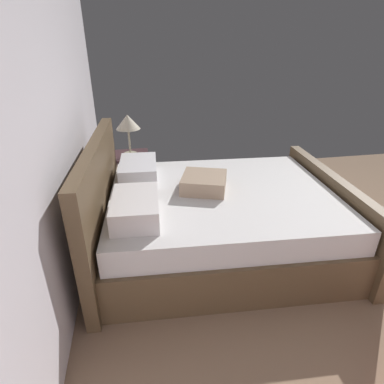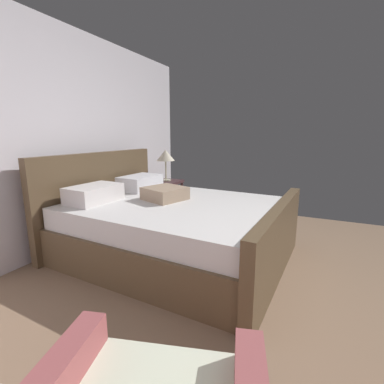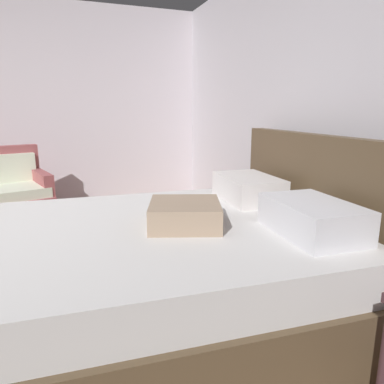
{
  "view_description": "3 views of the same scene",
  "coord_description": "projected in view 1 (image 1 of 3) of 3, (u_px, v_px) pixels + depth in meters",
  "views": [
    {
      "loc": [
        -2.2,
        2.17,
        1.91
      ],
      "look_at": [
        0.14,
        1.74,
        0.74
      ],
      "focal_mm": 29.43,
      "sensor_mm": 36.0,
      "label": 1
    },
    {
      "loc": [
        -2.2,
        0.02,
        1.36
      ],
      "look_at": [
        0.5,
        1.27,
        0.72
      ],
      "focal_mm": 25.88,
      "sensor_mm": 36.0,
      "label": 2
    },
    {
      "loc": [
        2.3,
        0.92,
        1.28
      ],
      "look_at": [
        0.02,
        1.76,
        0.72
      ],
      "focal_mm": 33.54,
      "sensor_mm": 36.0,
      "label": 3
    }
  ],
  "objects": [
    {
      "name": "ground_plane",
      "position": [
        366.0,
        251.0,
        3.14
      ],
      "size": [
        5.1,
        5.45,
        0.02
      ],
      "primitive_type": "cube",
      "color": "#856850"
    },
    {
      "name": "bed",
      "position": [
        215.0,
        217.0,
        3.06
      ],
      "size": [
        2.0,
        2.42,
        1.12
      ],
      "color": "brown",
      "rests_on": "ground"
    },
    {
      "name": "wall_back",
      "position": [
        44.0,
        142.0,
        2.12
      ],
      "size": [
        5.22,
        0.12,
        2.55
      ],
      "primitive_type": "cube",
      "color": "silver",
      "rests_on": "ground"
    },
    {
      "name": "nightstand_right",
      "position": [
        132.0,
        169.0,
        4.01
      ],
      "size": [
        0.44,
        0.44,
        0.6
      ],
      "color": "#40282C",
      "rests_on": "ground"
    },
    {
      "name": "table_lamp_right",
      "position": [
        128.0,
        123.0,
        3.75
      ],
      "size": [
        0.29,
        0.29,
        0.49
      ],
      "color": "#B7B293",
      "rests_on": "nightstand_right"
    }
  ]
}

